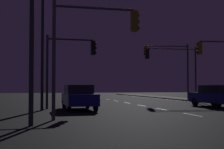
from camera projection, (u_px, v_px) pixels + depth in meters
The scene contains 12 objects.
ground_plane at pixel (159, 109), 20.08m from camera, with size 112.00×112.00×0.00m, color black.
lane_markings_center at pixel (142, 106), 23.48m from camera, with size 0.14×50.00×0.01m.
lane_edge_line at pixel (208, 103), 26.47m from camera, with size 0.14×53.00×0.01m.
car at pixel (216, 96), 22.01m from camera, with size 1.96×4.46×1.57m.
car_oncoming at pixel (79, 97), 19.47m from camera, with size 1.89×4.43×1.57m.
traffic_light_near_left at pixel (169, 60), 31.11m from camera, with size 4.62×0.89×5.71m.
traffic_light_near_right at pixel (93, 36), 13.74m from camera, with size 4.01×0.34×5.27m.
traffic_light_mid_right at pixel (222, 58), 23.07m from camera, with size 3.64×0.68×4.98m.
traffic_light_mid_left at pixel (70, 57), 20.50m from camera, with size 3.41×0.34×4.89m.
traffic_light_overhead_east at pixel (173, 62), 29.28m from camera, with size 5.17×0.59×5.20m.
street_lamp_mid_block at pixel (32, 1), 11.23m from camera, with size 0.56×1.52×7.79m.
street_lamp_far_end at pixel (46, 29), 18.66m from camera, with size 1.70×1.07×8.47m.
Camera 1 is at (-7.69, -1.39, 1.44)m, focal length 48.95 mm.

